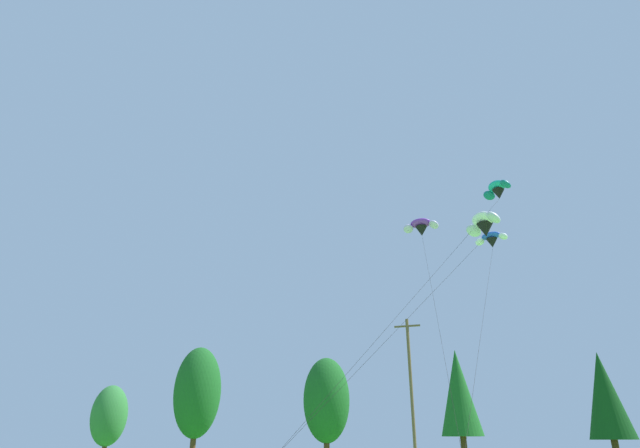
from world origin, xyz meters
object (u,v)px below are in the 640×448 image
(parafoil_kite_high_teal, at_px, (497,190))
(parafoil_kite_low_blue_white, at_px, (491,240))
(utility_pole, at_px, (411,389))
(parafoil_kite_far_white, at_px, (484,224))
(parafoil_kite_mid_purple, at_px, (421,227))

(parafoil_kite_high_teal, bearing_deg, parafoil_kite_low_blue_white, 95.65)
(utility_pole, distance_m, parafoil_kite_far_white, 15.88)
(utility_pole, xyz_separation_m, parafoil_kite_far_white, (7.27, -10.50, 9.45))
(parafoil_kite_far_white, bearing_deg, utility_pole, 124.70)
(utility_pole, distance_m, parafoil_kite_low_blue_white, 15.21)
(utility_pole, xyz_separation_m, parafoil_kite_low_blue_white, (7.78, 2.09, 12.90))
(parafoil_kite_low_blue_white, bearing_deg, parafoil_kite_mid_purple, -148.08)
(parafoil_kite_mid_purple, bearing_deg, utility_pole, 143.94)
(parafoil_kite_far_white, xyz_separation_m, parafoil_kite_low_blue_white, (0.51, 12.59, 3.46))
(parafoil_kite_high_teal, xyz_separation_m, parafoil_kite_far_white, (-1.33, -4.29, -4.38))
(parafoil_kite_far_white, distance_m, parafoil_kite_low_blue_white, 13.07)
(parafoil_kite_mid_purple, height_order, parafoil_kite_low_blue_white, parafoil_kite_mid_purple)
(parafoil_kite_mid_purple, xyz_separation_m, parafoil_kite_far_white, (5.23, -9.02, -4.07))
(parafoil_kite_far_white, height_order, parafoil_kite_low_blue_white, parafoil_kite_low_blue_white)
(parafoil_kite_high_teal, bearing_deg, parafoil_kite_far_white, -107.27)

